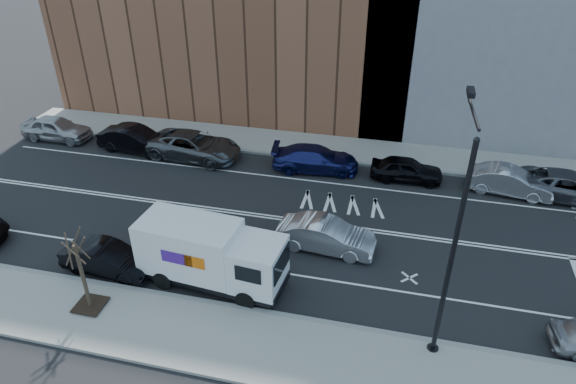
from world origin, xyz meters
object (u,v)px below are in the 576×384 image
at_px(far_parked_a, 56,128).
at_px(driving_sedan, 326,235).
at_px(far_parked_b, 136,139).
at_px(fedex_van, 210,254).

distance_m(far_parked_a, driving_sedan, 21.74).
xyz_separation_m(far_parked_a, far_parked_b, (6.19, -0.37, 0.01)).
bearing_deg(driving_sedan, fedex_van, 132.72).
bearing_deg(driving_sedan, far_parked_b, 66.04).
bearing_deg(far_parked_a, far_parked_b, -92.67).
bearing_deg(fedex_van, driving_sedan, 43.63).
height_order(far_parked_a, far_parked_b, far_parked_b).
xyz_separation_m(fedex_van, far_parked_b, (-9.52, 11.15, -0.75)).
distance_m(far_parked_a, far_parked_b, 6.20).
bearing_deg(far_parked_a, driving_sedan, -110.60).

